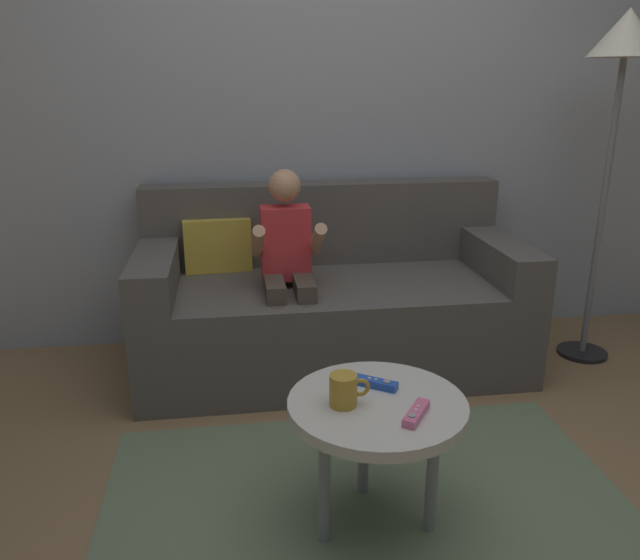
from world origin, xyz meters
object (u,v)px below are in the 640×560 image
couch (329,303)px  coffee_mug (344,390)px  game_remote_blue_center (375,383)px  floor_lamp (623,62)px  coffee_table (377,414)px  person_seated_on_couch (288,265)px  game_remote_pink_near_edge (416,413)px

couch → coffee_mug: size_ratio=14.95×
game_remote_blue_center → floor_lamp: floor_lamp is taller
couch → coffee_table: size_ratio=3.35×
game_remote_blue_center → coffee_table: bearing=-98.6°
person_seated_on_couch → floor_lamp: bearing=2.6°
couch → coffee_table: bearing=-92.4°
couch → coffee_mug: (-0.15, -1.19, 0.18)m
coffee_table → coffee_mug: 0.14m
coffee_table → floor_lamp: size_ratio=0.33×
couch → floor_lamp: size_ratio=1.10×
game_remote_pink_near_edge → game_remote_blue_center: 0.20m
person_seated_on_couch → coffee_mug: person_seated_on_couch is taller
game_remote_pink_near_edge → floor_lamp: bearing=43.6°
coffee_mug → floor_lamp: bearing=37.3°
game_remote_pink_near_edge → floor_lamp: size_ratio=0.08×
person_seated_on_couch → game_remote_pink_near_edge: 1.14m
coffee_mug → coffee_table: bearing=7.3°
coffee_table → floor_lamp: bearing=39.0°
couch → coffee_table: 1.18m
coffee_table → game_remote_blue_center: bearing=81.4°
person_seated_on_couch → game_remote_blue_center: bearing=-79.2°
person_seated_on_couch → floor_lamp: floor_lamp is taller
game_remote_blue_center → coffee_mug: size_ratio=1.15×
couch → game_remote_pink_near_edge: (0.04, -1.29, 0.14)m
coffee_mug → floor_lamp: (1.42, 1.08, 0.91)m
couch → coffee_table: couch is taller
coffee_table → coffee_mug: coffee_mug is taller
game_remote_blue_center → coffee_mug: coffee_mug is taller
coffee_table → floor_lamp: (1.32, 1.07, 1.01)m
game_remote_blue_center → person_seated_on_couch: bearing=100.8°
coffee_table → game_remote_blue_center: 0.10m
coffee_mug → floor_lamp: size_ratio=0.07×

